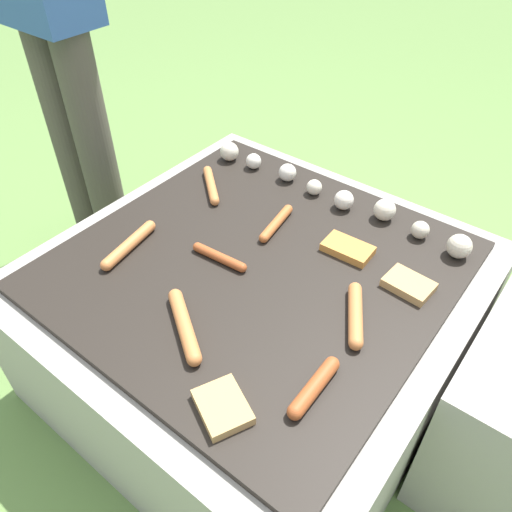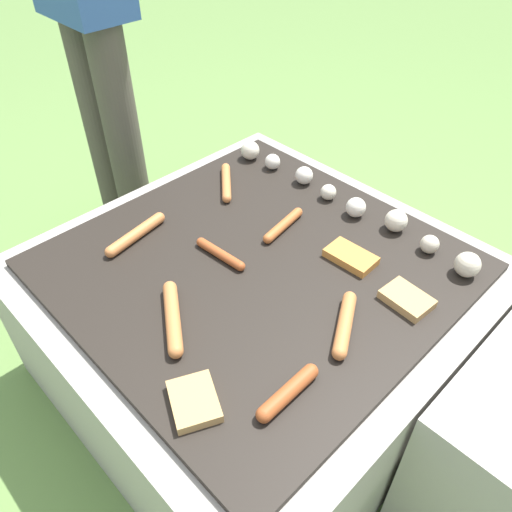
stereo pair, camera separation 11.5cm
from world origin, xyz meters
TOP-DOWN VIEW (x-y plane):
  - ground_plane at (0.00, 0.00)m, footprint 14.00×14.00m
  - grill at (0.00, 0.00)m, footprint 0.95×0.95m
  - sausage_front_center at (0.27, -0.01)m, footprint 0.10×0.16m
  - sausage_back_right at (-0.29, 0.16)m, footprint 0.14×0.13m
  - sausage_back_center at (-0.27, -0.15)m, footprint 0.06×0.19m
  - sausage_mid_left at (0.01, -0.25)m, footprint 0.17×0.13m
  - sausage_front_right at (-0.07, -0.05)m, footprint 0.15×0.03m
  - sausage_mid_right at (-0.04, 0.14)m, footprint 0.05×0.16m
  - sausage_back_left at (0.30, -0.21)m, footprint 0.03×0.15m
  - bread_slice_left at (0.19, -0.34)m, footprint 0.13×0.12m
  - bread_slice_center at (0.15, 0.16)m, footprint 0.12×0.07m
  - bread_slice_right at (0.32, 0.14)m, footprint 0.11×0.08m
  - mushroom_row at (0.02, 0.32)m, footprint 0.76×0.08m

SIDE VIEW (x-z plane):
  - ground_plane at x=0.00m, z-range 0.00..0.00m
  - grill at x=0.00m, z-range 0.00..0.42m
  - bread_slice_left at x=0.19m, z-range 0.42..0.44m
  - bread_slice_right at x=0.32m, z-range 0.42..0.44m
  - bread_slice_center at x=0.15m, z-range 0.42..0.44m
  - sausage_front_right at x=-0.07m, z-range 0.42..0.44m
  - sausage_mid_right at x=-0.04m, z-range 0.42..0.45m
  - sausage_back_right at x=-0.29m, z-range 0.42..0.45m
  - sausage_back_center at x=-0.27m, z-range 0.42..0.45m
  - sausage_back_left at x=0.30m, z-range 0.42..0.45m
  - sausage_front_center at x=0.27m, z-range 0.42..0.45m
  - sausage_mid_left at x=0.01m, z-range 0.42..0.45m
  - mushroom_row at x=0.02m, z-range 0.42..0.48m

